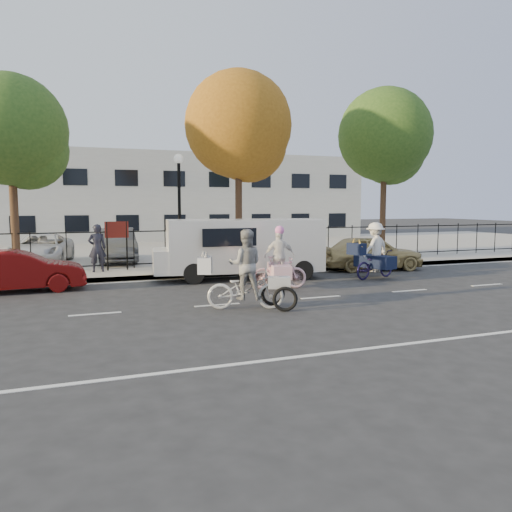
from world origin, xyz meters
name	(u,v)px	position (x,y,z in m)	size (l,w,h in m)	color
ground	(217,305)	(0.00, 0.00, 0.00)	(120.00, 120.00, 0.00)	#333334
road_markings	(217,305)	(0.00, 0.00, 0.01)	(60.00, 9.52, 0.01)	silver
curb	(177,276)	(0.00, 5.05, 0.07)	(60.00, 0.10, 0.15)	#A8A399
sidewalk	(171,272)	(0.00, 6.10, 0.07)	(60.00, 2.20, 0.15)	#A8A399
parking_lot	(139,251)	(0.00, 15.00, 0.07)	(60.00, 15.60, 0.15)	#A8A399
iron_fence	(165,248)	(0.00, 7.20, 0.90)	(58.00, 0.06, 1.50)	black
building	(119,198)	(0.00, 25.00, 3.00)	(34.00, 10.00, 6.00)	silver
lamppost	(179,190)	(0.50, 6.80, 3.11)	(0.36, 0.36, 4.33)	black
street_sign	(117,236)	(-1.85, 6.80, 1.42)	(0.85, 0.06, 1.80)	black
zebra_trike	(246,278)	(0.54, -0.69, 0.76)	(2.30, 1.45, 1.98)	silver
unicorn_bike	(278,265)	(2.48, 1.78, 0.72)	(1.96, 1.41, 1.94)	#F4B9C5
bull_bike	(374,256)	(6.41, 2.49, 0.78)	(2.17, 1.53, 1.96)	#171139
white_van	(241,246)	(2.10, 4.15, 1.14)	(6.02, 2.67, 2.06)	silver
red_sedan	(19,271)	(-4.92, 3.98, 0.61)	(1.30, 3.73, 1.23)	#620B0B
gold_sedan	(371,253)	(7.61, 4.50, 0.68)	(1.62, 4.02, 1.37)	tan
pedestrian	(97,248)	(-2.57, 6.57, 1.01)	(0.63, 0.41, 1.73)	black
lot_car_b	(41,249)	(-4.57, 9.92, 0.76)	(2.04, 4.42, 1.23)	silver
lot_car_c	(116,245)	(-1.63, 9.69, 0.85)	(1.49, 4.27, 1.41)	#52565A
tree_west	(15,136)	(-5.13, 7.36, 4.96)	(3.86, 3.86, 7.08)	#442D1D
tree_mid	(241,130)	(3.21, 7.36, 5.57)	(4.34, 4.34, 7.95)	#442D1D
tree_east	(387,140)	(10.64, 7.96, 5.59)	(4.36, 4.36, 7.99)	#442D1D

